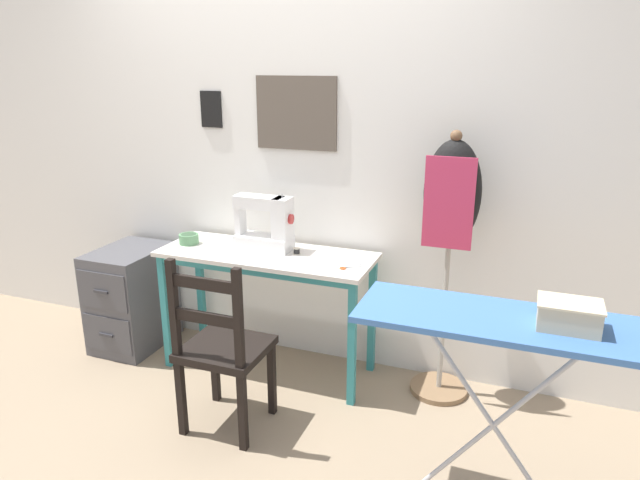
% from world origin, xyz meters
% --- Properties ---
extents(ground_plane, '(14.00, 14.00, 0.00)m').
position_xyz_m(ground_plane, '(0.00, 0.00, 0.00)').
color(ground_plane, gray).
extents(wall_back, '(10.00, 0.07, 2.55)m').
position_xyz_m(wall_back, '(0.00, 0.53, 1.28)').
color(wall_back, silver).
rests_on(wall_back, ground_plane).
extents(sewing_table, '(1.25, 0.47, 0.74)m').
position_xyz_m(sewing_table, '(0.00, 0.22, 0.64)').
color(sewing_table, silver).
rests_on(sewing_table, ground_plane).
extents(sewing_machine, '(0.35, 0.15, 0.34)m').
position_xyz_m(sewing_machine, '(-0.02, 0.29, 0.89)').
color(sewing_machine, white).
rests_on(sewing_machine, sewing_table).
extents(fabric_bowl, '(0.12, 0.12, 0.06)m').
position_xyz_m(fabric_bowl, '(-0.51, 0.22, 0.77)').
color(fabric_bowl, '#56895B').
rests_on(fabric_bowl, sewing_table).
extents(scissors, '(0.12, 0.13, 0.01)m').
position_xyz_m(scissors, '(0.52, 0.16, 0.74)').
color(scissors, silver).
rests_on(scissors, sewing_table).
extents(thread_spool_near_machine, '(0.04, 0.04, 0.03)m').
position_xyz_m(thread_spool_near_machine, '(0.17, 0.28, 0.76)').
color(thread_spool_near_machine, black).
rests_on(thread_spool_near_machine, sewing_table).
extents(wooden_chair, '(0.40, 0.38, 0.93)m').
position_xyz_m(wooden_chair, '(0.05, -0.38, 0.43)').
color(wooden_chair, black).
rests_on(wooden_chair, ground_plane).
extents(filing_cabinet, '(0.38, 0.53, 0.65)m').
position_xyz_m(filing_cabinet, '(-0.96, 0.21, 0.32)').
color(filing_cabinet, '#4C4C51').
rests_on(filing_cabinet, ground_plane).
extents(dress_form, '(0.32, 0.32, 1.46)m').
position_xyz_m(dress_form, '(1.01, 0.33, 1.04)').
color(dress_form, '#846647').
rests_on(dress_form, ground_plane).
extents(ironing_board, '(1.07, 0.38, 0.90)m').
position_xyz_m(ironing_board, '(1.34, -0.54, 0.84)').
color(ironing_board, '#3D6BAD').
rests_on(ironing_board, ground_plane).
extents(storage_box, '(0.22, 0.15, 0.10)m').
position_xyz_m(storage_box, '(1.55, -0.54, 0.94)').
color(storage_box, beige).
rests_on(storage_box, ironing_board).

